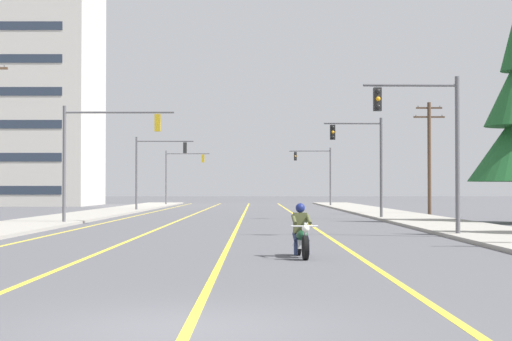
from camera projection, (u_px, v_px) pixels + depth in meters
ground_plane at (182, 327)px, 11.06m from camera, size 400.00×400.00×0.00m
lane_stripe_center at (245, 216)px, 56.05m from camera, size 0.16×100.00×0.01m
lane_stripe_left at (192, 216)px, 56.06m from camera, size 0.16×100.00×0.01m
lane_stripe_right at (300, 216)px, 56.04m from camera, size 0.16×100.00×0.01m
lane_stripe_far_left at (137, 216)px, 56.07m from camera, size 0.16×100.00×0.01m
sidewalk_kerb_right at (412, 218)px, 51.02m from camera, size 4.40×110.00×0.14m
sidewalk_kerb_left at (72, 218)px, 51.09m from camera, size 4.40×110.00×0.14m
motorcycle_with_rider at (304, 236)px, 22.40m from camera, size 0.70×2.19×1.46m
traffic_signal_near_right at (434, 132)px, 31.99m from camera, size 3.74×0.43×6.20m
traffic_signal_near_left at (100, 145)px, 43.38m from camera, size 5.83×0.37×6.20m
traffic_signal_mid_right at (368, 153)px, 50.60m from camera, size 3.59×0.47×6.20m
traffic_signal_mid_left at (156, 162)px, 69.43m from camera, size 4.84×0.45×6.20m
traffic_signal_far_right at (321, 168)px, 87.23m from camera, size 4.42×0.37×6.20m
traffic_signal_far_left at (181, 169)px, 93.93m from camera, size 5.02×0.46×6.20m
utility_pole_right_far at (432, 154)px, 59.29m from camera, size 2.22×0.26×8.05m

